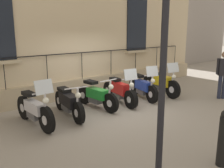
{
  "coord_description": "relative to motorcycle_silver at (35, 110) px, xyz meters",
  "views": [
    {
      "loc": [
        6.06,
        -4.98,
        2.6
      ],
      "look_at": [
        -0.14,
        0.0,
        0.8
      ],
      "focal_mm": 40.0,
      "sensor_mm": 36.0,
      "label": 1
    }
  ],
  "objects": [
    {
      "name": "motorcycle_blue",
      "position": [
        -0.03,
        4.16,
        -0.01
      ],
      "size": [
        1.86,
        0.7,
        1.31
      ],
      "color": "black",
      "rests_on": "ground_plane"
    },
    {
      "name": "motorcycle_black",
      "position": [
        -0.09,
        1.08,
        -0.02
      ],
      "size": [
        2.04,
        0.7,
        1.02
      ],
      "color": "black",
      "rests_on": "ground_plane"
    },
    {
      "name": "pedestrian_standing",
      "position": [
        1.79,
        6.49,
        0.56
      ],
      "size": [
        0.41,
        0.41,
        1.76
      ],
      "color": "#23283D",
      "rests_on": "ground_plane"
    },
    {
      "name": "motorcycle_red",
      "position": [
        -0.16,
        3.13,
        -0.02
      ],
      "size": [
        2.09,
        0.65,
        1.31
      ],
      "color": "black",
      "rests_on": "ground_plane"
    },
    {
      "name": "motorcycle_silver",
      "position": [
        0.0,
        0.0,
        0.0
      ],
      "size": [
        2.04,
        0.57,
        1.36
      ],
      "color": "black",
      "rests_on": "ground_plane"
    },
    {
      "name": "bollard",
      "position": [
        4.18,
        2.01,
        0.12
      ],
      "size": [
        0.21,
        0.21,
        1.12
      ],
      "color": "black",
      "rests_on": "ground_plane"
    },
    {
      "name": "motorcycle_green",
      "position": [
        -0.19,
        2.17,
        -0.02
      ],
      "size": [
        1.98,
        0.69,
        1.04
      ],
      "color": "black",
      "rests_on": "ground_plane"
    },
    {
      "name": "motorcycle_yellow",
      "position": [
        0.01,
        5.13,
        0.03
      ],
      "size": [
        2.05,
        0.67,
        1.35
      ],
      "color": "black",
      "rests_on": "ground_plane"
    },
    {
      "name": "ground_plane",
      "position": [
        0.2,
        2.61,
        -0.44
      ],
      "size": [
        60.0,
        60.0,
        0.0
      ],
      "primitive_type": "plane",
      "color": "gray"
    },
    {
      "name": "building_facade",
      "position": [
        -2.17,
        2.61,
        3.02
      ],
      "size": [
        0.82,
        13.44,
        7.13
      ],
      "color": "#C6B28E",
      "rests_on": "ground_plane"
    }
  ]
}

